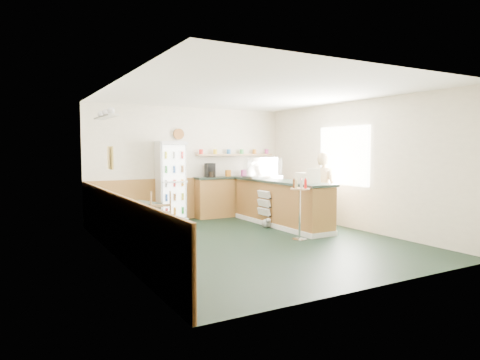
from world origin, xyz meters
TOP-DOWN VIEW (x-y plane):
  - ground at (0.00, 0.00)m, footprint 6.00×6.00m
  - room_envelope at (-0.23, 0.73)m, footprint 5.04×6.02m
  - service_counter at (1.35, 1.07)m, footprint 0.68×3.01m
  - back_counter at (1.19, 2.80)m, footprint 2.24×0.42m
  - drinks_fridge at (-0.58, 2.74)m, footprint 0.62×0.53m
  - display_case at (1.35, 1.82)m, footprint 0.84×0.44m
  - cash_register at (1.35, 0.13)m, footprint 0.38×0.39m
  - shopkeeper at (2.05, 0.45)m, footprint 0.51×0.62m
  - condiment_stand at (0.80, -0.34)m, footprint 0.36×0.36m
  - newspaper_rack at (0.99, 1.19)m, footprint 0.09×0.47m
  - cafe_table at (-2.05, 0.60)m, footprint 0.87×0.87m
  - cafe_chair at (-1.76, 0.04)m, footprint 0.43×0.43m
  - dog_doorstop at (0.93, 1.00)m, footprint 0.19×0.24m

SIDE VIEW (x-z plane):
  - ground at x=0.00m, z-range 0.00..0.00m
  - dog_doorstop at x=0.93m, z-range -0.01..0.22m
  - service_counter at x=1.35m, z-range -0.04..0.97m
  - newspaper_rack at x=0.99m, z-range 0.23..0.78m
  - cafe_chair at x=-1.76m, z-range 0.02..1.02m
  - cafe_table at x=-2.05m, z-range 0.16..0.92m
  - back_counter at x=1.19m, z-range -0.30..1.39m
  - condiment_stand at x=0.80m, z-range 0.18..1.31m
  - shopkeeper at x=2.05m, z-range 0.00..1.63m
  - drinks_fridge at x=-0.58m, z-range 0.00..1.88m
  - cash_register at x=1.35m, z-range 1.01..1.22m
  - display_case at x=1.35m, z-range 1.01..1.49m
  - room_envelope at x=-0.23m, z-range 0.16..2.88m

